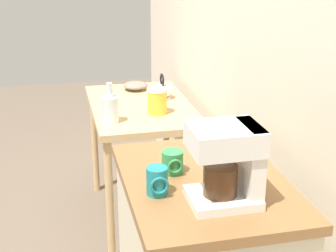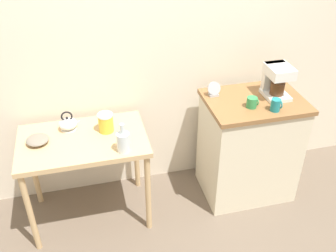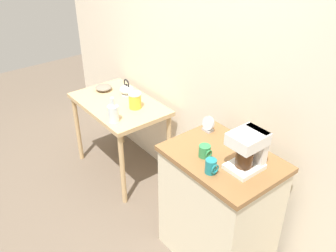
# 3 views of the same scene
# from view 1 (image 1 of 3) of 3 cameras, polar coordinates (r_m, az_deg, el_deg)

# --- Properties ---
(back_wall) EXTENTS (4.40, 0.10, 2.80)m
(back_wall) POSITION_cam_1_polar(r_m,az_deg,el_deg) (2.38, 9.82, 12.22)
(back_wall) COLOR beige
(back_wall) RESTS_ON ground_plane
(wooden_table) EXTENTS (0.94, 0.60, 0.77)m
(wooden_table) POSITION_cam_1_polar(r_m,az_deg,el_deg) (3.13, -3.02, 0.74)
(wooden_table) COLOR tan
(wooden_table) RESTS_ON ground_plane
(bowl_stoneware) EXTENTS (0.16, 0.16, 0.05)m
(bowl_stoneware) POSITION_cam_1_polar(r_m,az_deg,el_deg) (3.39, -3.64, 4.53)
(bowl_stoneware) COLOR gray
(bowl_stoneware) RESTS_ON wooden_table
(teakettle) EXTENTS (0.17, 0.14, 0.16)m
(teakettle) POSITION_cam_1_polar(r_m,az_deg,el_deg) (3.20, -0.66, 3.98)
(teakettle) COLOR white
(teakettle) RESTS_ON wooden_table
(glass_carafe_vase) EXTENTS (0.09, 0.09, 0.22)m
(glass_carafe_vase) POSITION_cam_1_polar(r_m,az_deg,el_deg) (2.79, -6.44, 1.94)
(glass_carafe_vase) COLOR silver
(glass_carafe_vase) RESTS_ON wooden_table
(canister_enamel) EXTENTS (0.12, 0.12, 0.15)m
(canister_enamel) POSITION_cam_1_polar(r_m,az_deg,el_deg) (2.92, -1.22, 2.80)
(canister_enamel) COLOR gold
(canister_enamel) RESTS_ON wooden_table
(coffee_maker) EXTENTS (0.18, 0.22, 0.26)m
(coffee_maker) POSITION_cam_1_polar(r_m,az_deg,el_deg) (1.62, 7.00, -3.93)
(coffee_maker) COLOR white
(coffee_maker) RESTS_ON kitchen_counter
(mug_dark_teal) EXTENTS (0.08, 0.07, 0.10)m
(mug_dark_teal) POSITION_cam_1_polar(r_m,az_deg,el_deg) (1.69, -1.21, -6.17)
(mug_dark_teal) COLOR teal
(mug_dark_teal) RESTS_ON kitchen_counter
(mug_tall_green) EXTENTS (0.09, 0.08, 0.08)m
(mug_tall_green) POSITION_cam_1_polar(r_m,az_deg,el_deg) (1.85, 0.52, -4.05)
(mug_tall_green) COLOR #338C4C
(mug_tall_green) RESTS_ON kitchen_counter
(table_clock) EXTENTS (0.10, 0.05, 0.12)m
(table_clock) POSITION_cam_1_polar(r_m,az_deg,el_deg) (2.10, 5.40, -0.70)
(table_clock) COLOR #B2B5BA
(table_clock) RESTS_ON kitchen_counter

